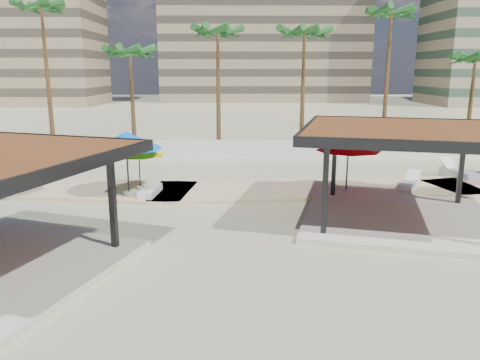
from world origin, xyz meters
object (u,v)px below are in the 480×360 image
(lounger_c, at_px, (458,173))
(umbrella_c, at_px, (349,143))
(lounger_b, at_px, (409,184))
(lounger_a, at_px, (150,190))
(pavilion_central, at_px, (401,166))

(lounger_c, bearing_deg, umbrella_c, 99.15)
(lounger_c, bearing_deg, lounger_b, 108.79)
(lounger_a, relative_size, lounger_c, 0.84)
(pavilion_central, distance_m, lounger_a, 11.04)
(umbrella_c, bearing_deg, lounger_c, 24.63)
(lounger_a, height_order, lounger_c, lounger_c)
(pavilion_central, relative_size, lounger_a, 4.31)
(lounger_b, distance_m, lounger_c, 4.29)
(pavilion_central, xyz_separation_m, lounger_b, (2.19, 4.62, -1.86))
(pavilion_central, xyz_separation_m, umbrella_c, (-1.08, 3.91, 0.28))
(umbrella_c, relative_size, lounger_b, 1.66)
(umbrella_c, xyz_separation_m, lounger_c, (6.82, 3.12, -2.11))
(pavilion_central, distance_m, umbrella_c, 4.07)
(umbrella_c, distance_m, lounger_a, 9.43)
(pavilion_central, bearing_deg, lounger_a, 176.00)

